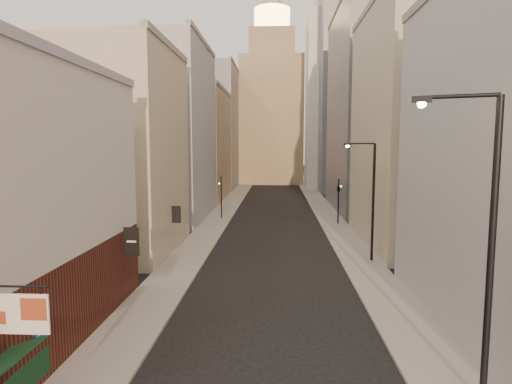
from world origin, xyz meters
name	(u,v)px	position (x,y,z in m)	size (l,w,h in m)	color
sidewalk_left	(231,203)	(-6.50, 55.00, 0.07)	(3.00, 140.00, 0.15)	gray
sidewalk_right	(319,204)	(6.50, 55.00, 0.07)	(3.00, 140.00, 0.15)	gray
left_bldg_beige	(123,153)	(-12.00, 26.00, 8.00)	(8.00, 12.00, 16.00)	tan
left_bldg_grey	(171,133)	(-12.00, 42.00, 10.00)	(8.00, 16.00, 20.00)	#9D9CA2
left_bldg_tan	(200,146)	(-12.00, 60.00, 8.50)	(8.00, 18.00, 17.00)	#8F7859
left_bldg_wingrid	(217,129)	(-12.00, 80.00, 12.00)	(8.00, 20.00, 24.00)	gray
right_bldg_beige	(414,129)	(12.00, 30.00, 10.00)	(8.00, 16.00, 20.00)	tan
right_bldg_wingrid	(366,112)	(12.00, 50.00, 13.00)	(8.00, 20.00, 26.00)	gray
highrise	(370,56)	(18.00, 78.00, 25.66)	(21.00, 23.00, 51.20)	gray
clock_tower	(272,106)	(-1.00, 92.00, 17.63)	(14.00, 14.00, 44.90)	#8F7859
white_tower	(327,94)	(10.00, 78.00, 18.61)	(8.00, 8.00, 41.50)	silver
streetlamp_near	(483,233)	(6.87, 6.14, 5.83)	(2.58, 1.06, 10.21)	black
streetlamp_mid	(370,195)	(7.09, 23.71, 5.02)	(2.24, 0.84, 8.79)	black
traffic_light_left	(221,191)	(-6.17, 41.54, 3.35)	(0.55, 0.44, 5.00)	black
traffic_light_right	(339,190)	(6.95, 38.64, 3.77)	(0.65, 0.64, 5.00)	black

